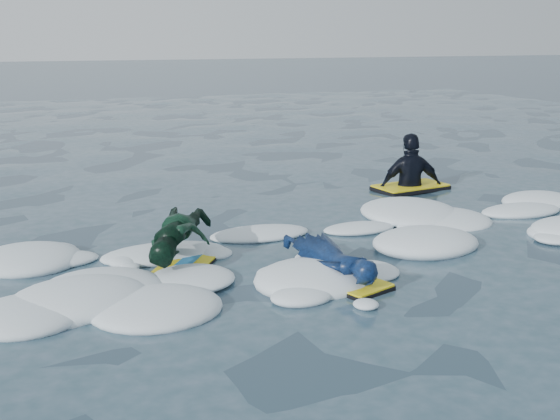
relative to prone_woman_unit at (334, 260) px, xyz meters
The scene contains 5 objects.
ground 0.36m from the prone_woman_unit, 160.67° to the right, with size 120.00×120.00×0.00m, color #19273C.
foam_band 0.99m from the prone_woman_unit, 106.95° to the left, with size 12.00×3.10×0.30m, color white, non-canonical shape.
prone_woman_unit is the anchor object (origin of this frame).
prone_child_unit 1.65m from the prone_woman_unit, 145.81° to the left, with size 1.19×1.51×0.54m.
waiting_rider_unit 4.34m from the prone_woman_unit, 50.36° to the left, with size 1.26×0.84×1.75m.
Camera 1 is at (-2.43, -6.06, 2.41)m, focal length 45.00 mm.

